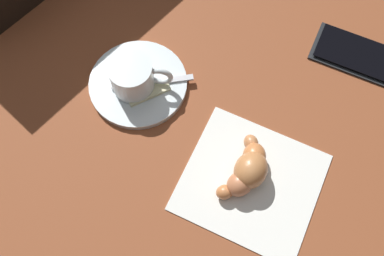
% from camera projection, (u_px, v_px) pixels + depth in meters
% --- Properties ---
extents(ground_plane, '(1.80, 1.80, 0.00)m').
position_uv_depth(ground_plane, '(193.00, 121.00, 0.62)').
color(ground_plane, brown).
extents(saucer, '(0.15, 0.15, 0.01)m').
position_uv_depth(saucer, '(138.00, 84.00, 0.64)').
color(saucer, silver).
rests_on(saucer, ground).
extents(espresso_cup, '(0.09, 0.06, 0.05)m').
position_uv_depth(espresso_cup, '(135.00, 75.00, 0.61)').
color(espresso_cup, silver).
rests_on(espresso_cup, saucer).
extents(teaspoon, '(0.10, 0.09, 0.01)m').
position_uv_depth(teaspoon, '(138.00, 84.00, 0.63)').
color(teaspoon, silver).
rests_on(teaspoon, saucer).
extents(sugar_packet, '(0.05, 0.07, 0.01)m').
position_uv_depth(sugar_packet, '(147.00, 94.00, 0.62)').
color(sugar_packet, beige).
rests_on(sugar_packet, saucer).
extents(napkin, '(0.20, 0.19, 0.00)m').
position_uv_depth(napkin, '(251.00, 182.00, 0.58)').
color(napkin, white).
rests_on(napkin, ground).
extents(croissant, '(0.06, 0.11, 0.04)m').
position_uv_depth(croissant, '(248.00, 170.00, 0.57)').
color(croissant, '#C87743').
rests_on(croissant, napkin).
extents(cell_phone, '(0.15, 0.09, 0.01)m').
position_uv_depth(cell_phone, '(358.00, 55.00, 0.66)').
color(cell_phone, black).
rests_on(cell_phone, ground).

